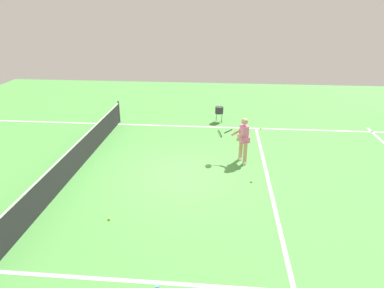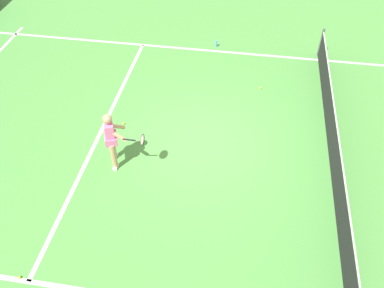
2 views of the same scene
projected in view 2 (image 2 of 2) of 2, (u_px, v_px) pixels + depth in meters
ground_plane at (202, 140)px, 10.78m from camera, size 26.13×26.13×0.00m
service_line_marking at (102, 129)px, 11.10m from camera, size 9.01×0.10×0.01m
sideline_left_marking at (221, 52)px, 13.98m from camera, size 0.10×18.10×0.01m
court_net at (333, 142)px, 10.09m from camera, size 9.69×0.08×0.97m
tennis_player at (112, 138)px, 9.61m from camera, size 0.67×1.10×1.55m
tennis_ball_near at (123, 123)px, 11.23m from camera, size 0.07×0.07×0.07m
tennis_ball_mid at (19, 278)px, 7.93m from camera, size 0.07×0.07×0.07m
tennis_ball_far at (261, 88)px, 12.41m from camera, size 0.07×0.07×0.07m
water_bottle at (216, 43)px, 14.15m from camera, size 0.07×0.07×0.24m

